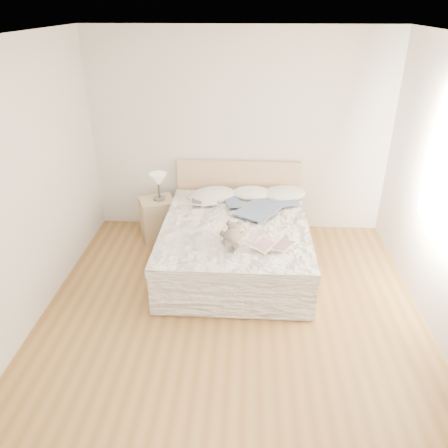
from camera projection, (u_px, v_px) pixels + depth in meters
The scene contains 15 objects.
floor at pixel (231, 325), 4.44m from camera, with size 4.00×4.50×0.00m, color brown.
ceiling at pixel (234, 39), 3.21m from camera, with size 4.00×4.50×0.00m, color white.
wall_back at pixel (239, 135), 5.82m from camera, with size 4.00×0.02×2.70m, color silver.
wall_front at pixel (210, 429), 1.83m from camera, with size 4.00×0.02×2.70m, color silver.
wall_left at pixel (11, 200), 3.93m from camera, with size 0.02×4.50×2.70m, color silver.
bed at pixel (235, 242), 5.36m from camera, with size 1.72×2.14×1.00m.
nightstand at pixel (158, 218), 6.00m from camera, with size 0.45×0.40×0.56m, color tan.
table_lamp at pixel (158, 181), 5.76m from camera, with size 0.30×0.30×0.37m.
pillow_left at pixel (213, 195), 5.81m from camera, with size 0.61×0.43×0.18m, color white.
pillow_middle at pixel (252, 193), 5.86m from camera, with size 0.54×0.38×0.16m, color white.
pillow_right at pixel (284, 194), 5.85m from camera, with size 0.60×0.42×0.18m, color white.
blouse at pixel (259, 209), 5.44m from camera, with size 0.67×0.72×0.03m, color #405277, non-canonical shape.
photo_book at pixel (204, 202), 5.64m from camera, with size 0.36×0.25×0.03m, color white.
childrens_book at pixel (274, 246), 4.63m from camera, with size 0.41×0.28×0.03m, color beige.
teddy_bear at pixel (232, 242), 4.66m from camera, with size 0.24×0.34×0.18m, color #6C6053, non-canonical shape.
Camera 1 is at (0.13, -3.48, 2.95)m, focal length 35.00 mm.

